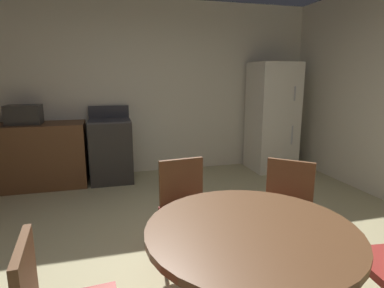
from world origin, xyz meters
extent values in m
plane|color=tan|center=(0.00, 0.00, 0.00)|extent=(14.00, 14.00, 0.00)
cube|color=silver|center=(0.00, 3.03, 1.35)|extent=(5.95, 0.12, 2.70)
cube|color=brown|center=(-1.76, 2.63, 0.45)|extent=(1.84, 0.60, 0.90)
cube|color=#2D2B28|center=(-0.49, 2.63, 0.45)|extent=(0.60, 0.60, 0.90)
cube|color=#38383D|center=(-0.49, 2.63, 0.91)|extent=(0.60, 0.60, 0.02)
cube|color=#38383D|center=(-0.49, 2.91, 1.01)|extent=(0.60, 0.04, 0.18)
cube|color=silver|center=(2.12, 2.58, 0.88)|extent=(0.68, 0.66, 1.76)
cylinder|color=#B2B2B7|center=(2.30, 2.24, 1.28)|extent=(0.02, 0.02, 0.22)
cylinder|color=#B2B2B7|center=(2.30, 2.24, 0.63)|extent=(0.02, 0.02, 0.30)
cube|color=#2D2B28|center=(-1.61, 2.63, 1.03)|extent=(0.44, 0.32, 0.26)
cylinder|color=brown|center=(0.19, -0.70, 0.74)|extent=(1.12, 1.12, 0.04)
cylinder|color=brown|center=(0.92, -0.62, 0.21)|extent=(0.03, 0.03, 0.43)
cylinder|color=brown|center=(0.80, -0.28, 0.21)|extent=(0.03, 0.03, 0.43)
cylinder|color=brown|center=(0.55, -0.05, 0.21)|extent=(0.03, 0.03, 0.43)
cylinder|color=brown|center=(1.03, -0.03, 0.21)|extent=(0.03, 0.03, 0.43)
cylinder|color=brown|center=(0.78, 0.20, 0.21)|extent=(0.03, 0.03, 0.43)
cube|color=#9E2D28|center=(0.79, -0.04, 0.45)|extent=(0.57, 0.57, 0.05)
cube|color=brown|center=(0.91, 0.09, 0.66)|extent=(0.30, 0.28, 0.42)
cylinder|color=brown|center=(0.27, 0.04, 0.21)|extent=(0.03, 0.03, 0.43)
cylinder|color=brown|center=(-0.07, 0.00, 0.21)|extent=(0.03, 0.03, 0.43)
cylinder|color=brown|center=(0.23, 0.38, 0.21)|extent=(0.03, 0.03, 0.43)
cylinder|color=brown|center=(-0.11, 0.34, 0.21)|extent=(0.03, 0.03, 0.43)
cube|color=#9E2D28|center=(0.08, 0.19, 0.45)|extent=(0.45, 0.45, 0.05)
cube|color=brown|center=(0.06, 0.37, 0.66)|extent=(0.38, 0.08, 0.42)
camera|label=1|loc=(-0.51, -2.10, 1.54)|focal=29.62mm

